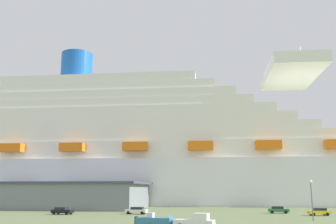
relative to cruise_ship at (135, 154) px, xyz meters
name	(u,v)px	position (x,y,z in m)	size (l,w,h in m)	color
ground_plane	(169,210)	(19.08, -36.27, -18.21)	(600.00, 600.00, 0.00)	#66754C
cruise_ship	(135,154)	(0.00, 0.00, 0.00)	(221.42, 46.57, 64.90)	white
terminal_building	(42,195)	(-19.13, -32.57, -14.48)	(61.62, 30.38, 7.42)	slate
pickup_truck	(196,222)	(31.05, -84.18, -17.16)	(5.83, 2.91, 2.20)	white
small_boat_on_trailer	(158,221)	(25.55, -83.38, -17.24)	(7.27, 2.59, 2.15)	#595960
street_lamp	(311,194)	(49.97, -65.71, -13.51)	(0.56, 0.56, 7.09)	slate
parked_car_black_coupe	(62,211)	(-1.11, -57.58, -17.37)	(4.82, 2.46, 1.58)	black
parked_car_yellow_taxi	(319,212)	(53.73, -51.77, -17.38)	(4.60, 2.53, 1.58)	yellow
parked_car_white_van	(137,210)	(14.69, -53.64, -17.37)	(4.85, 2.22, 1.58)	white
parked_car_green_wagon	(278,210)	(46.08, -44.96, -17.37)	(4.63, 2.16, 1.58)	#2D723F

